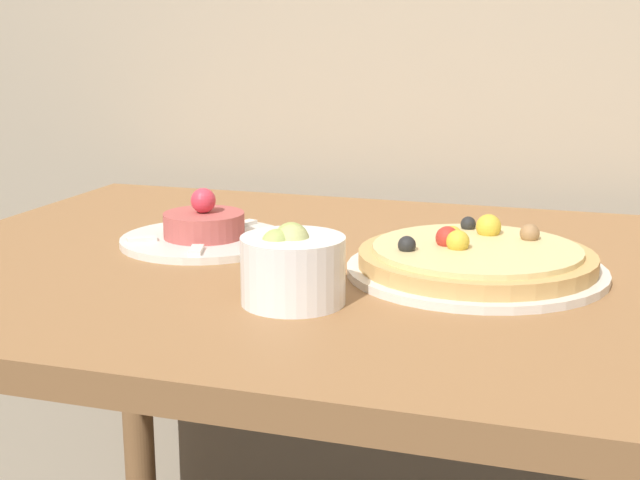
{
  "coord_description": "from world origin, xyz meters",
  "views": [
    {
      "loc": [
        0.25,
        -0.64,
        1.08
      ],
      "look_at": [
        -0.07,
        0.37,
        0.82
      ],
      "focal_mm": 50.0,
      "sensor_mm": 36.0,
      "label": 1
    }
  ],
  "objects": [
    {
      "name": "tartare_plate",
      "position": [
        -0.27,
        0.46,
        0.8
      ],
      "size": [
        0.23,
        0.23,
        0.08
      ],
      "color": "silver",
      "rests_on": "dining_table"
    },
    {
      "name": "dining_table",
      "position": [
        0.0,
        0.42,
        0.68
      ],
      "size": [
        1.28,
        0.85,
        0.78
      ],
      "color": "olive",
      "rests_on": "ground_plane"
    },
    {
      "name": "pizza_plate",
      "position": [
        0.12,
        0.42,
        0.8
      ],
      "size": [
        0.32,
        0.32,
        0.06
      ],
      "color": "silver",
      "rests_on": "dining_table"
    },
    {
      "name": "small_bowl",
      "position": [
        -0.06,
        0.24,
        0.83
      ],
      "size": [
        0.12,
        0.12,
        0.09
      ],
      "color": "white",
      "rests_on": "dining_table"
    }
  ]
}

